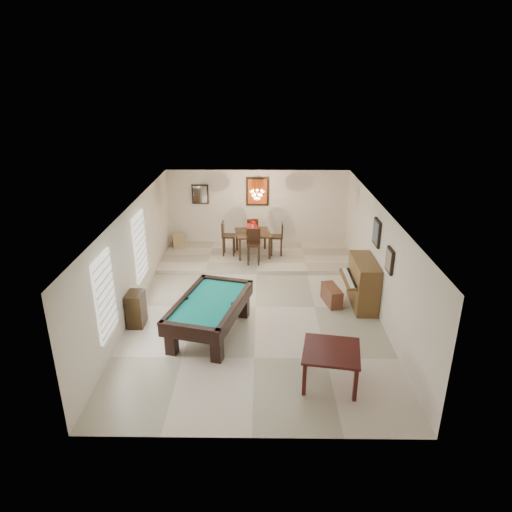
{
  "coord_description": "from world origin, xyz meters",
  "views": [
    {
      "loc": [
        0.14,
        -10.28,
        5.51
      ],
      "look_at": [
        0.0,
        0.6,
        1.15
      ],
      "focal_mm": 32.0,
      "sensor_mm": 36.0,
      "label": 1
    }
  ],
  "objects_px": {
    "dining_chair_west": "(229,238)",
    "corner_bench": "(178,241)",
    "square_table": "(330,366)",
    "dining_chair_south": "(254,247)",
    "upright_piano": "(358,283)",
    "flower_vase": "(253,224)",
    "dining_chair_east": "(276,239)",
    "dining_chair_north": "(252,232)",
    "chandelier": "(257,192)",
    "dining_table": "(253,242)",
    "apothecary_chest": "(136,309)",
    "pool_table": "(210,318)",
    "piano_bench": "(332,295)"
  },
  "relations": [
    {
      "from": "pool_table",
      "to": "dining_chair_east",
      "type": "xyz_separation_m",
      "value": [
        1.62,
        4.62,
        0.23
      ]
    },
    {
      "from": "chandelier",
      "to": "dining_chair_north",
      "type": "bearing_deg",
      "value": 101.15
    },
    {
      "from": "square_table",
      "to": "dining_chair_west",
      "type": "xyz_separation_m",
      "value": [
        -2.35,
        6.33,
        0.3
      ]
    },
    {
      "from": "pool_table",
      "to": "apothecary_chest",
      "type": "xyz_separation_m",
      "value": [
        -1.77,
        0.38,
        0.0
      ]
    },
    {
      "from": "square_table",
      "to": "dining_table",
      "type": "distance_m",
      "value": 6.54
    },
    {
      "from": "pool_table",
      "to": "square_table",
      "type": "bearing_deg",
      "value": -20.67
    },
    {
      "from": "flower_vase",
      "to": "piano_bench",
      "type": "bearing_deg",
      "value": -55.98
    },
    {
      "from": "dining_chair_north",
      "to": "chandelier",
      "type": "relative_size",
      "value": 1.67
    },
    {
      "from": "chandelier",
      "to": "square_table",
      "type": "bearing_deg",
      "value": -76.84
    },
    {
      "from": "square_table",
      "to": "corner_bench",
      "type": "distance_m",
      "value": 8.16
    },
    {
      "from": "dining_table",
      "to": "flower_vase",
      "type": "height_order",
      "value": "flower_vase"
    },
    {
      "from": "dining_chair_south",
      "to": "corner_bench",
      "type": "height_order",
      "value": "dining_chair_south"
    },
    {
      "from": "dining_chair_north",
      "to": "flower_vase",
      "type": "bearing_deg",
      "value": 86.16
    },
    {
      "from": "square_table",
      "to": "apothecary_chest",
      "type": "xyz_separation_m",
      "value": [
        -4.24,
        2.12,
        0.05
      ]
    },
    {
      "from": "apothecary_chest",
      "to": "pool_table",
      "type": "bearing_deg",
      "value": -12.18
    },
    {
      "from": "square_table",
      "to": "dining_chair_south",
      "type": "relative_size",
      "value": 0.99
    },
    {
      "from": "square_table",
      "to": "chandelier",
      "type": "bearing_deg",
      "value": 103.16
    },
    {
      "from": "upright_piano",
      "to": "corner_bench",
      "type": "distance_m",
      "value": 6.5
    },
    {
      "from": "pool_table",
      "to": "dining_table",
      "type": "distance_m",
      "value": 4.68
    },
    {
      "from": "dining_table",
      "to": "square_table",
      "type": "bearing_deg",
      "value": -75.91
    },
    {
      "from": "piano_bench",
      "to": "chandelier",
      "type": "distance_m",
      "value": 4.07
    },
    {
      "from": "apothecary_chest",
      "to": "flower_vase",
      "type": "relative_size",
      "value": 3.08
    },
    {
      "from": "dining_table",
      "to": "dining_chair_west",
      "type": "bearing_deg",
      "value": -179.08
    },
    {
      "from": "dining_table",
      "to": "corner_bench",
      "type": "relative_size",
      "value": 2.32
    },
    {
      "from": "square_table",
      "to": "flower_vase",
      "type": "bearing_deg",
      "value": 104.09
    },
    {
      "from": "dining_chair_north",
      "to": "dining_chair_south",
      "type": "bearing_deg",
      "value": 86.19
    },
    {
      "from": "apothecary_chest",
      "to": "chandelier",
      "type": "distance_m",
      "value": 5.27
    },
    {
      "from": "dining_chair_west",
      "to": "corner_bench",
      "type": "xyz_separation_m",
      "value": [
        -1.76,
        0.72,
        -0.34
      ]
    },
    {
      "from": "pool_table",
      "to": "dining_chair_east",
      "type": "height_order",
      "value": "dining_chair_east"
    },
    {
      "from": "upright_piano",
      "to": "dining_chair_east",
      "type": "relative_size",
      "value": 1.41
    },
    {
      "from": "piano_bench",
      "to": "dining_chair_east",
      "type": "xyz_separation_m",
      "value": [
        -1.33,
        3.1,
        0.41
      ]
    },
    {
      "from": "square_table",
      "to": "dining_table",
      "type": "height_order",
      "value": "dining_table"
    },
    {
      "from": "flower_vase",
      "to": "corner_bench",
      "type": "bearing_deg",
      "value": 164.31
    },
    {
      "from": "dining_chair_north",
      "to": "corner_bench",
      "type": "bearing_deg",
      "value": -5.34
    },
    {
      "from": "dining_chair_south",
      "to": "upright_piano",
      "type": "bearing_deg",
      "value": -40.09
    },
    {
      "from": "upright_piano",
      "to": "dining_chair_east",
      "type": "xyz_separation_m",
      "value": [
        -1.96,
        3.17,
        0.03
      ]
    },
    {
      "from": "apothecary_chest",
      "to": "upright_piano",
      "type": "bearing_deg",
      "value": 11.28
    },
    {
      "from": "square_table",
      "to": "dining_chair_west",
      "type": "height_order",
      "value": "dining_chair_west"
    },
    {
      "from": "corner_bench",
      "to": "chandelier",
      "type": "xyz_separation_m",
      "value": [
        2.65,
        -0.81,
        1.87
      ]
    },
    {
      "from": "dining_chair_south",
      "to": "dining_table",
      "type": "bearing_deg",
      "value": 94.85
    },
    {
      "from": "corner_bench",
      "to": "pool_table",
      "type": "bearing_deg",
      "value": -72.8
    },
    {
      "from": "square_table",
      "to": "dining_chair_east",
      "type": "height_order",
      "value": "dining_chair_east"
    },
    {
      "from": "dining_chair_south",
      "to": "corner_bench",
      "type": "relative_size",
      "value": 2.32
    },
    {
      "from": "apothecary_chest",
      "to": "dining_chair_south",
      "type": "relative_size",
      "value": 0.77
    },
    {
      "from": "pool_table",
      "to": "square_table",
      "type": "xyz_separation_m",
      "value": [
        2.47,
        -1.74,
        -0.04
      ]
    },
    {
      "from": "flower_vase",
      "to": "dining_chair_east",
      "type": "relative_size",
      "value": 0.26
    },
    {
      "from": "upright_piano",
      "to": "flower_vase",
      "type": "xyz_separation_m",
      "value": [
        -2.7,
        3.15,
        0.52
      ]
    },
    {
      "from": "chandelier",
      "to": "dining_chair_south",
      "type": "bearing_deg",
      "value": -98.64
    },
    {
      "from": "pool_table",
      "to": "dining_chair_north",
      "type": "xyz_separation_m",
      "value": [
        0.84,
        5.36,
        0.21
      ]
    },
    {
      "from": "dining_chair_west",
      "to": "corner_bench",
      "type": "relative_size",
      "value": 2.39
    }
  ]
}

